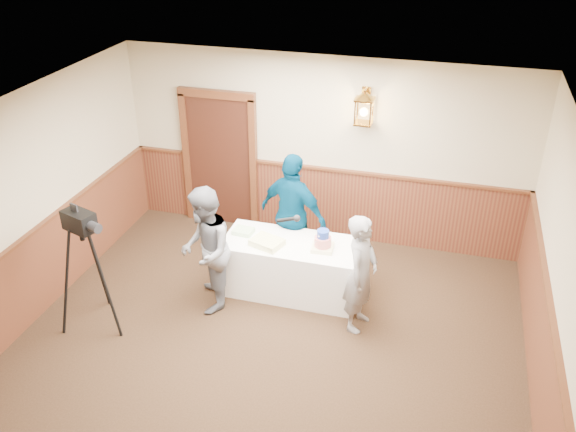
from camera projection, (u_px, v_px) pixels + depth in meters
The scene contains 10 objects.
ground at pixel (247, 389), 6.65m from camera, with size 7.00×7.00×0.00m, color black.
room_shell at pixel (252, 249), 6.31m from camera, with size 6.02×7.02×2.81m.
display_table at pixel (292, 267), 8.07m from camera, with size 1.80×0.80×0.75m, color white.
tiered_cake at pixel (323, 242), 7.69m from camera, with size 0.28×0.28×0.28m.
sheet_cake_yellow at pixel (267, 242), 7.82m from camera, with size 0.39×0.30×0.08m, color #E3E68A.
sheet_cake_green at pixel (243, 231), 8.09m from camera, with size 0.26×0.21×0.06m, color #BDEDA7.
interviewer at pixel (206, 250), 7.56m from camera, with size 1.58×0.98×1.67m.
baker at pixel (361, 273), 7.24m from camera, with size 0.56×0.37×1.53m, color gray.
assistant_p at pixel (293, 215), 8.27m from camera, with size 1.03×0.43×1.76m, color #013452.
tv_camera_rig at pixel (90, 276), 7.28m from camera, with size 0.62×0.58×1.59m.
Camera 1 is at (1.76, -4.60, 4.87)m, focal length 38.00 mm.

